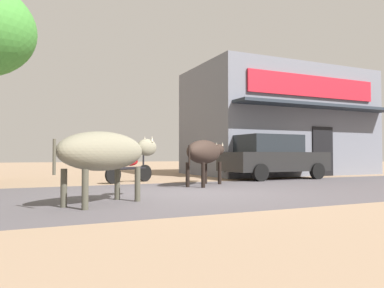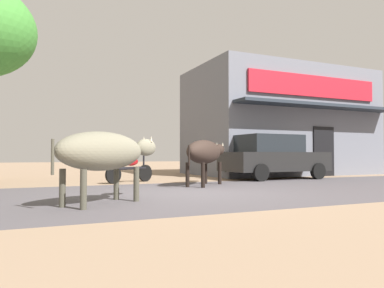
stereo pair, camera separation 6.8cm
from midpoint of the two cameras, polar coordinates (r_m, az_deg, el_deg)
The scene contains 7 objects.
ground at distance 8.85m, azimuth 0.61°, elevation -7.53°, with size 80.00×80.00×0.00m, color #9A7E63.
asphalt_road at distance 8.85m, azimuth 0.61°, elevation -7.52°, with size 72.00×6.07×0.00m, color #534E53.
storefront_right_club at distance 18.25m, azimuth 13.05°, elevation 3.18°, with size 8.31×5.78×4.87m.
parked_hatchback_car at distance 14.16m, azimuth 12.12°, elevation -1.89°, with size 4.00×2.07×1.64m.
parked_motorcycle at distance 12.15m, azimuth -9.69°, elevation -3.75°, with size 1.74×0.88×1.03m.
cow_near_brown at distance 6.96m, azimuth -13.53°, elevation -1.20°, with size 2.40×1.81×1.33m.
cow_far_dark at distance 10.84m, azimuth 1.89°, elevation -1.32°, with size 2.24×2.06×1.33m.
Camera 1 is at (-3.75, -7.96, 0.90)m, focal length 34.41 mm.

